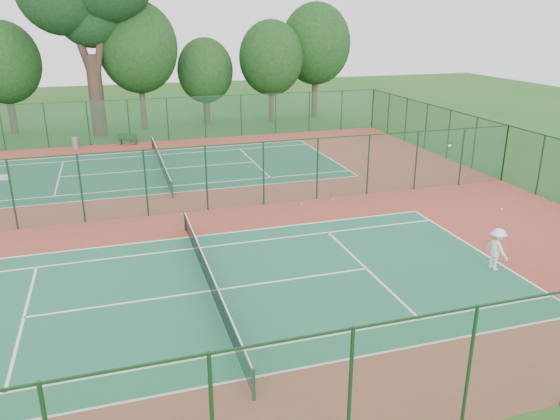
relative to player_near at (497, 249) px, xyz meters
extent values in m
plane|color=#224F18|center=(-11.33, 10.56, -0.89)|extent=(120.00, 120.00, 0.00)
cube|color=brown|center=(-11.33, 10.56, -0.89)|extent=(40.00, 36.00, 0.01)
cube|color=#1F6344|center=(-11.33, 1.56, -0.88)|extent=(23.77, 10.97, 0.01)
cube|color=#1A553A|center=(-11.33, 19.56, -0.88)|extent=(23.77, 10.97, 0.01)
cube|color=#1B5131|center=(-11.33, 28.56, 0.86)|extent=(40.00, 0.02, 3.50)
cube|color=#153A1C|center=(-11.33, 28.56, 2.57)|extent=(40.00, 0.05, 0.05)
cube|color=#194D2D|center=(-11.33, -7.44, 0.86)|extent=(40.00, 0.02, 3.50)
cube|color=#14381A|center=(-11.33, -7.44, 2.57)|extent=(40.00, 0.05, 0.05)
cube|color=#184A2F|center=(8.67, 10.56, 0.86)|extent=(0.02, 36.00, 3.50)
cube|color=#12331E|center=(8.67, 10.56, 2.57)|extent=(0.05, 36.00, 0.05)
cube|color=#18482D|center=(-11.33, 10.56, 0.86)|extent=(40.00, 0.02, 3.50)
cube|color=#13361B|center=(-11.33, 10.56, 2.57)|extent=(40.00, 0.05, 0.05)
cylinder|color=#153B22|center=(-11.33, -4.84, -0.41)|extent=(0.10, 0.10, 0.97)
cylinder|color=#153B22|center=(-11.33, 7.96, -0.41)|extent=(0.10, 0.10, 0.97)
cube|color=black|center=(-11.33, 1.56, -0.41)|extent=(0.02, 12.80, 0.85)
cube|color=white|center=(-11.33, 1.56, 0.03)|extent=(0.04, 12.80, 0.06)
cylinder|color=#14391D|center=(-11.33, 13.16, -0.41)|extent=(0.10, 0.10, 0.97)
cylinder|color=#14391D|center=(-11.33, 25.96, -0.41)|extent=(0.10, 0.10, 0.97)
cube|color=black|center=(-11.33, 19.56, -0.41)|extent=(0.02, 12.80, 0.85)
cube|color=white|center=(-11.33, 19.56, 0.03)|extent=(0.04, 12.80, 0.06)
imported|color=white|center=(0.00, 0.00, 0.00)|extent=(0.77, 1.20, 1.75)
cylinder|color=gray|center=(-17.03, 27.72, -0.44)|extent=(0.60, 0.60, 0.88)
cube|color=#123316|center=(-13.62, 28.14, -0.66)|extent=(0.20, 0.41, 0.45)
cube|color=#123316|center=(-12.48, 27.76, -0.66)|extent=(0.20, 0.41, 0.45)
cube|color=#123316|center=(-13.05, 27.95, -0.41)|extent=(1.56, 0.88, 0.05)
cube|color=#123316|center=(-13.12, 27.76, -0.18)|extent=(1.44, 0.53, 0.45)
cube|color=silver|center=(-21.10, 19.97, -0.73)|extent=(0.83, 0.41, 0.30)
sphere|color=#EAF138|center=(-4.74, 9.93, -0.85)|extent=(0.06, 0.06, 0.06)
sphere|color=#C8DE33|center=(-2.83, 10.12, -0.85)|extent=(0.07, 0.07, 0.07)
sphere|color=gold|center=(-11.20, 10.33, -0.85)|extent=(0.06, 0.06, 0.06)
cylinder|color=#31211B|center=(-15.17, 32.59, 2.46)|extent=(1.23, 1.23, 6.70)
cylinder|color=#31211B|center=(-16.18, 32.92, 7.48)|extent=(2.27, 0.67, 6.66)
cylinder|color=#31211B|center=(-14.17, 32.36, 7.81)|extent=(2.12, 0.63, 7.23)
sphere|color=black|center=(-14.95, 33.48, 9.15)|extent=(5.81, 5.81, 5.81)
camera|label=1|loc=(-14.24, -16.52, 8.78)|focal=35.00mm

